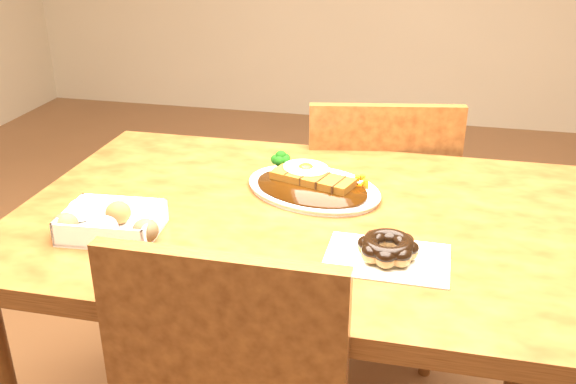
% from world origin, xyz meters
% --- Properties ---
extents(table, '(1.20, 0.80, 0.75)m').
position_xyz_m(table, '(0.00, 0.00, 0.65)').
color(table, '#4C240F').
rests_on(table, ground).
extents(chair_far, '(0.49, 0.49, 0.87)m').
position_xyz_m(chair_far, '(0.11, 0.54, 0.48)').
color(chair_far, '#4C240F').
rests_on(chair_far, ground).
extents(katsu_curry_plate, '(0.37, 0.32, 0.06)m').
position_xyz_m(katsu_curry_plate, '(-0.01, 0.11, 0.77)').
color(katsu_curry_plate, white).
rests_on(katsu_curry_plate, table).
extents(donut_box, '(0.21, 0.15, 0.05)m').
position_xyz_m(donut_box, '(-0.35, -0.18, 0.78)').
color(donut_box, white).
rests_on(donut_box, table).
extents(pon_de_ring, '(0.23, 0.16, 0.04)m').
position_xyz_m(pon_de_ring, '(0.18, -0.16, 0.77)').
color(pon_de_ring, silver).
rests_on(pon_de_ring, table).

